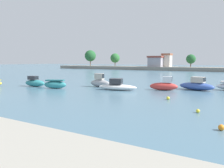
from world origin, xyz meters
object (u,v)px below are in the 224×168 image
Objects in this scene: moored_boat_3 at (100,82)px; moored_boat_6 at (197,85)px; mooring_buoy_3 at (221,127)px; moored_boat_2 at (55,84)px; moored_boat_5 at (164,86)px; mooring_buoy_0 at (168,98)px; mooring_buoy_2 at (198,111)px; moored_boat_1 at (35,82)px; moored_boat_4 at (117,86)px.

moored_boat_6 is (12.99, 3.59, -0.10)m from moored_boat_3.
mooring_buoy_3 is at bearing -38.21° from moored_boat_3.
moored_boat_5 reaches higher than moored_boat_2.
mooring_buoy_2 is (3.51, -4.35, -0.02)m from mooring_buoy_0.
moored_boat_1 is 20.66m from mooring_buoy_0.
moored_boat_5 is 12.53m from mooring_buoy_2.
moored_boat_3 reaches higher than moored_boat_6.
mooring_buoy_3 is at bearing -63.71° from mooring_buoy_2.
moored_boat_6 reaches higher than moored_boat_4.
moored_boat_4 is at bearing -136.95° from moored_boat_6.
mooring_buoy_2 is (2.37, -13.47, -0.48)m from moored_boat_6.
moored_boat_1 is 23.25m from moored_boat_6.
mooring_buoy_2 is at bearing -76.34° from moored_boat_5.
moored_boat_1 is at bearing -147.23° from moored_boat_6.
moored_boat_3 is 21.93m from mooring_buoy_3.
moored_boat_4 is at bearing 138.34° from mooring_buoy_3.
moored_boat_3 is at bearing -152.33° from moored_boat_6.
moored_boat_3 is at bearing 142.28° from moored_boat_4.
moored_boat_2 is 1.03× the size of moored_boat_3.
moored_boat_1 is at bearing 160.84° from mooring_buoy_3.
moored_boat_3 is at bearing 147.25° from mooring_buoy_2.
mooring_buoy_0 is at bearing -38.36° from moored_boat_4.
mooring_buoy_0 is (2.49, -6.64, -0.47)m from moored_boat_5.
moored_boat_6 is (9.04, 5.40, 0.09)m from moored_boat_4.
moored_boat_4 is 17.74m from mooring_buoy_3.
mooring_buoy_3 is (4.21, -17.19, -0.45)m from moored_boat_6.
moored_boat_2 is 6.43m from moored_boat_3.
moored_boat_4 is at bearing -166.68° from moored_boat_5.
moored_boat_3 reaches higher than moored_boat_1.
moored_boat_2 is at bearing -171.83° from moored_boat_5.
moored_boat_5 is at bearing 11.08° from moored_boat_1.
moored_boat_4 is 1.44× the size of moored_boat_5.
mooring_buoy_3 is (5.35, -8.07, 0.01)m from mooring_buoy_0.
moored_boat_3 is 4.35m from moored_boat_4.
mooring_buoy_0 is 0.95× the size of mooring_buoy_3.
moored_boat_6 is 14.04× the size of mooring_buoy_3.
mooring_buoy_0 is (7.91, -3.72, -0.36)m from moored_boat_4.
moored_boat_2 is 23.29m from mooring_buoy_3.
moored_boat_6 is (17.33, 8.34, 0.03)m from moored_boat_2.
moored_boat_4 is at bearing 144.73° from mooring_buoy_2.
mooring_buoy_3 is (7.84, -14.71, -0.46)m from moored_boat_5.
mooring_buoy_3 is at bearing -43.51° from moored_boat_2.
moored_boat_2 is at bearing 165.40° from mooring_buoy_2.
moored_boat_4 is 6.15m from moored_boat_5.
moored_boat_6 reaches higher than moored_boat_1.
moored_boat_5 is 0.77× the size of moored_boat_6.
moored_boat_3 reaches higher than mooring_buoy_2.
moored_boat_4 is 8.75m from mooring_buoy_0.
moored_boat_1 is at bearing 156.46° from moored_boat_2.
moored_boat_2 is (4.44, -0.18, -0.03)m from moored_boat_1.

